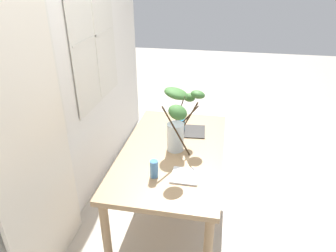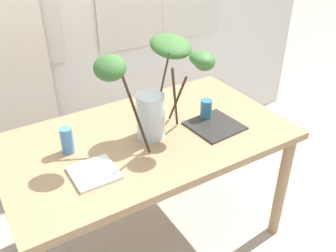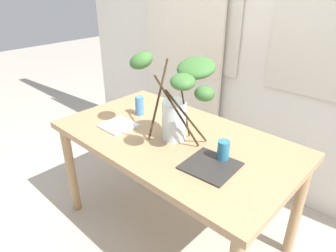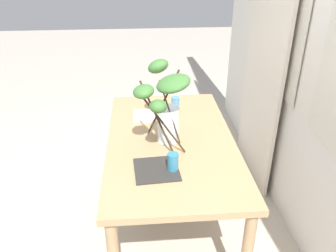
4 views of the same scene
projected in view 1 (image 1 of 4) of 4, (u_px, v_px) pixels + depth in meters
The scene contains 9 objects.
ground at pixel (172, 217), 3.05m from camera, with size 14.00×14.00×0.00m, color #B7AD9E.
back_wall_with_windows at pixel (57, 64), 2.53m from camera, with size 4.14×0.14×2.99m.
curtain_sheer_side at pixel (26, 123), 2.01m from camera, with size 0.87×0.03×2.59m, color silver.
dining_table at pixel (173, 159), 2.74m from camera, with size 1.54×0.88×0.78m.
vase_with_branches at pixel (179, 119), 2.61m from camera, with size 0.65×0.39×0.54m.
drinking_glass_blue_left at pixel (154, 169), 2.32m from camera, with size 0.06×0.06×0.14m, color #4C84BC.
drinking_glass_blue_right at pixel (182, 125), 3.00m from camera, with size 0.07×0.07×0.12m, color teal.
plate_square_left at pixel (185, 176), 2.35m from camera, with size 0.21×0.21×0.01m, color white.
plate_square_right at pixel (191, 131), 3.00m from camera, with size 0.26×0.26×0.01m, color #2D2B28.
Camera 1 is at (-2.27, -0.39, 2.20)m, focal length 33.03 mm.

